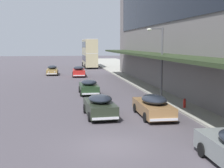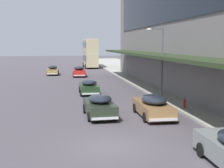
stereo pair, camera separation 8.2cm
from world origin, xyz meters
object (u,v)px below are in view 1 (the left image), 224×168
at_px(sedan_lead_near, 52,70).
at_px(street_lamp, 160,57).
at_px(fire_hydrant, 184,103).
at_px(sedan_trailing_mid, 79,71).
at_px(sedan_trailing_near, 89,87).
at_px(sedan_second_mid, 100,106).
at_px(transit_bus_kerbside_front, 90,52).
at_px(sedan_oncoming_rear, 153,106).

bearing_deg(sedan_lead_near, street_lamp, -67.88).
bearing_deg(fire_hydrant, street_lamp, 96.18).
distance_m(sedan_trailing_mid, sedan_lead_near, 5.33).
distance_m(sedan_lead_near, street_lamp, 26.60).
relative_size(sedan_trailing_near, street_lamp, 0.69).
bearing_deg(street_lamp, sedan_second_mid, -136.13).
distance_m(sedan_trailing_near, fire_hydrant, 10.59).
xyz_separation_m(transit_bus_kerbside_front, sedan_oncoming_rear, (0.06, -45.88, -2.45)).
distance_m(sedan_trailing_near, street_lamp, 7.71).
relative_size(transit_bus_kerbside_front, street_lamp, 1.68).
bearing_deg(sedan_lead_near, fire_hydrant, -70.21).
bearing_deg(sedan_second_mid, sedan_trailing_near, 89.26).
bearing_deg(fire_hydrant, transit_bus_kerbside_front, 93.97).
bearing_deg(sedan_lead_near, sedan_second_mid, -82.64).
height_order(sedan_trailing_mid, fire_hydrant, sedan_trailing_mid).
bearing_deg(sedan_trailing_near, sedan_second_mid, -90.74).
xyz_separation_m(street_lamp, fire_hydrant, (0.49, -4.54, -3.29)).
relative_size(sedan_trailing_near, fire_hydrant, 6.08).
height_order(transit_bus_kerbside_front, sedan_second_mid, transit_bus_kerbside_front).
xyz_separation_m(sedan_second_mid, sedan_oncoming_rear, (3.54, -0.59, -0.01)).
bearing_deg(sedan_trailing_mid, fire_hydrant, -75.90).
distance_m(sedan_oncoming_rear, sedan_trailing_mid, 27.60).
xyz_separation_m(sedan_oncoming_rear, fire_hydrant, (2.99, 1.85, -0.26)).
bearing_deg(sedan_trailing_mid, sedan_second_mid, -90.25).
bearing_deg(sedan_trailing_near, sedan_lead_near, 101.09).
relative_size(sedan_trailing_mid, fire_hydrant, 6.40).
xyz_separation_m(transit_bus_kerbside_front, fire_hydrant, (3.05, -44.02, -2.72)).
bearing_deg(fire_hydrant, sedan_trailing_mid, 104.10).
xyz_separation_m(sedan_trailing_near, sedan_second_mid, (-0.12, -9.70, 0.03)).
relative_size(sedan_oncoming_rear, street_lamp, 0.81).
bearing_deg(sedan_second_mid, sedan_oncoming_rear, -9.41).
xyz_separation_m(sedan_oncoming_rear, sedan_trailing_mid, (-3.43, 27.39, 0.04)).
relative_size(transit_bus_kerbside_front, sedan_lead_near, 2.30).
relative_size(sedan_second_mid, sedan_trailing_mid, 0.98).
distance_m(sedan_lead_near, fire_hydrant, 30.85).
bearing_deg(sedan_second_mid, street_lamp, 43.87).
height_order(street_lamp, fire_hydrant, street_lamp).
xyz_separation_m(sedan_trailing_near, fire_hydrant, (6.41, -8.43, -0.24)).
distance_m(transit_bus_kerbside_front, sedan_second_mid, 45.49).
bearing_deg(sedan_trailing_mid, sedan_lead_near, 139.11).
relative_size(sedan_second_mid, sedan_oncoming_rear, 0.89).
bearing_deg(street_lamp, sedan_trailing_mid, 105.76).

